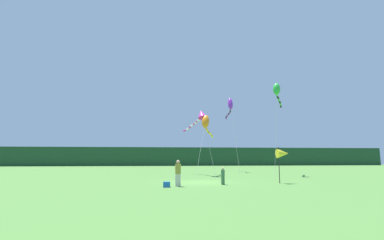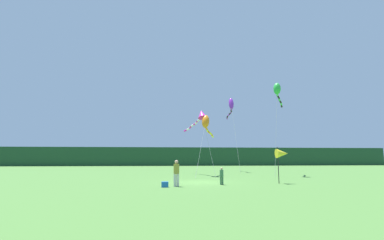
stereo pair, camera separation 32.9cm
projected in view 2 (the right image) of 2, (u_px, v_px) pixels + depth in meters
ground_plane at (199, 182)px, 20.88m from camera, size 120.00×120.00×0.00m
distant_treeline at (177, 157)px, 65.53m from camera, size 108.00×2.64×4.44m
person_adult at (176, 172)px, 17.96m from camera, size 0.38×0.38×1.75m
person_child at (222, 175)px, 19.07m from camera, size 0.27×0.27×1.22m
cooler_box at (165, 184)px, 17.43m from camera, size 0.45×0.39×0.35m
banner_flag_pole at (282, 154)px, 20.28m from camera, size 0.90×0.70×2.72m
kite_green at (277, 90)px, 29.86m from camera, size 3.41×5.04×10.28m
kite_purple at (231, 106)px, 37.70m from camera, size 0.76×8.06×10.36m
kite_magenta at (200, 116)px, 29.81m from camera, size 2.67×7.73×7.30m
kite_orange at (206, 123)px, 28.90m from camera, size 3.00×6.86×6.64m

